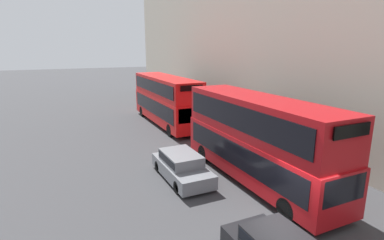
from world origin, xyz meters
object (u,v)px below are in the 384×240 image
Objects in this scene: car_hatchback at (181,165)px; bus_second_in_queue at (166,98)px; bus_leading at (257,136)px; pedestrian at (174,108)px.

bus_second_in_queue is at bearing 73.54° from car_hatchback.
car_hatchback is at bearing -106.46° from bus_second_in_queue.
bus_second_in_queue is 2.48× the size of car_hatchback.
bus_second_in_queue is at bearing 90.00° from bus_leading.
bus_leading reaches higher than pedestrian.
bus_leading is 4.22m from car_hatchback.
pedestrian is at bearing 56.40° from bus_second_in_queue.
bus_leading is at bearing -28.46° from car_hatchback.
bus_leading is 2.35× the size of car_hatchback.
car_hatchback is 2.87× the size of pedestrian.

